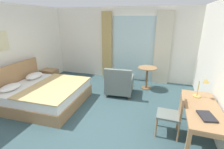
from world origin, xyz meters
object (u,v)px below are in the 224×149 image
object	(u,v)px
bed	(44,93)
desk_chair	(173,113)
desk_lamp	(203,85)
armchair_by_window	(119,84)
closed_book	(207,116)
writing_desk	(202,112)
round_cafe_table	(147,73)
nightstand	(50,76)
framed_picture	(2,41)

from	to	relation	value
bed	desk_chair	world-z (taller)	bed
desk_lamp	armchair_by_window	xyz separation A→B (m)	(-2.01, 1.10, -0.68)
desk_lamp	closed_book	size ratio (longest dim) A/B	1.37
desk_chair	bed	bearing A→B (deg)	174.70
writing_desk	round_cafe_table	world-z (taller)	round_cafe_table
writing_desk	desk_lamp	distance (m)	0.57
writing_desk	round_cafe_table	size ratio (longest dim) A/B	1.98
bed	desk_lamp	xyz separation A→B (m)	(3.86, 0.06, 0.73)
bed	writing_desk	distance (m)	3.86
desk_chair	armchair_by_window	xyz separation A→B (m)	(-1.50, 1.47, -0.15)
bed	nightstand	distance (m)	1.56
framed_picture	writing_desk	bearing A→B (deg)	-4.26
round_cafe_table	armchair_by_window	bearing A→B (deg)	-135.92
desk_chair	framed_picture	world-z (taller)	framed_picture
desk_chair	desk_lamp	size ratio (longest dim) A/B	2.01
writing_desk	closed_book	bearing A→B (deg)	-89.77
bed	armchair_by_window	world-z (taller)	bed
nightstand	desk_chair	xyz separation A→B (m)	(4.18, -1.63, 0.24)
desk_lamp	writing_desk	bearing A→B (deg)	-95.50
bed	desk_lamp	world-z (taller)	desk_lamp
nightstand	framed_picture	xyz separation A→B (m)	(-0.31, -1.32, 1.43)
nightstand	desk_lamp	size ratio (longest dim) A/B	1.17
closed_book	round_cafe_table	distance (m)	2.86
armchair_by_window	round_cafe_table	size ratio (longest dim) A/B	1.21
nightstand	desk_lamp	world-z (taller)	desk_lamp
nightstand	round_cafe_table	size ratio (longest dim) A/B	0.70
closed_book	framed_picture	xyz separation A→B (m)	(-4.96, 0.69, 0.93)
desk_chair	round_cafe_table	distance (m)	2.32
framed_picture	bed	bearing A→B (deg)	-0.05
desk_chair	armchair_by_window	distance (m)	2.10
desk_chair	closed_book	size ratio (longest dim) A/B	2.75
bed	writing_desk	world-z (taller)	bed
round_cafe_table	bed	bearing A→B (deg)	-144.08
desk_lamp	closed_book	distance (m)	0.80
closed_book	armchair_by_window	world-z (taller)	armchair_by_window
desk_lamp	closed_book	xyz separation A→B (m)	(-0.04, -0.75, -0.27)
round_cafe_table	closed_book	bearing A→B (deg)	-64.78
bed	writing_desk	xyz separation A→B (m)	(3.82, -0.37, 0.36)
nightstand	round_cafe_table	distance (m)	3.50
desk_lamp	armchair_by_window	distance (m)	2.39
nightstand	desk_chair	world-z (taller)	desk_chair
bed	closed_book	size ratio (longest dim) A/B	6.40
desk_lamp	closed_book	bearing A→B (deg)	-93.07
bed	nightstand	bearing A→B (deg)	122.15
armchair_by_window	framed_picture	distance (m)	3.48
nightstand	bed	bearing A→B (deg)	-57.85
writing_desk	desk_lamp	size ratio (longest dim) A/B	3.32
closed_book	framed_picture	world-z (taller)	framed_picture
desk_chair	closed_book	distance (m)	0.66
desk_chair	framed_picture	distance (m)	4.65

